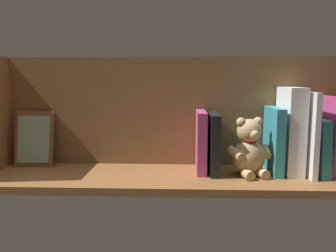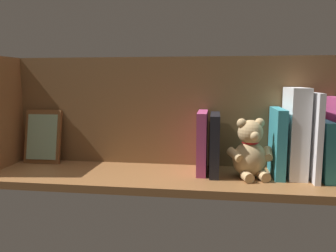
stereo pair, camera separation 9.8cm
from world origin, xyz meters
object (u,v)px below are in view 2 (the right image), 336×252
Objects in this scene: teddy_bear at (250,152)px; picture_frame_leaning at (43,137)px; book_0 at (336,138)px; dictionary_thick_white at (295,132)px.

picture_frame_leaning is at bearing -23.81° from teddy_bear.
book_0 is 24.34cm from teddy_bear.
dictionary_thick_white reaches higher than book_0.
book_0 is 0.90× the size of dictionary_thick_white.
dictionary_thick_white is 1.43× the size of picture_frame_leaning.
picture_frame_leaning is (66.79, -8.22, 1.30)cm from teddy_bear.
book_0 is 90.71cm from picture_frame_leaning.
teddy_bear is 67.31cm from picture_frame_leaning.
book_0 is 11.16cm from dictionary_thick_white.
dictionary_thick_white reaches higher than teddy_bear.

